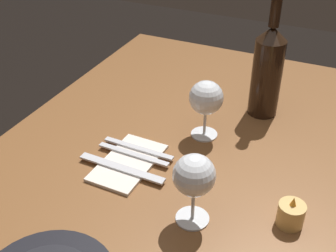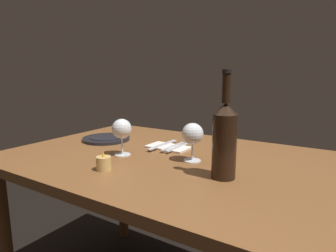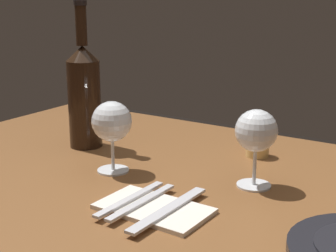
{
  "view_description": "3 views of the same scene",
  "coord_description": "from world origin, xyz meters",
  "views": [
    {
      "loc": [
        0.73,
        0.3,
        1.36
      ],
      "look_at": [
        0.03,
        -0.02,
        0.85
      ],
      "focal_mm": 46.56,
      "sensor_mm": 36.0,
      "label": 1
    },
    {
      "loc": [
        -0.61,
        0.95,
        1.07
      ],
      "look_at": [
        -0.01,
        -0.0,
        0.86
      ],
      "focal_mm": 30.64,
      "sensor_mm": 36.0,
      "label": 2
    },
    {
      "loc": [
        0.5,
        -0.75,
        1.1
      ],
      "look_at": [
        0.03,
        -0.02,
        0.87
      ],
      "focal_mm": 53.49,
      "sensor_mm": 36.0,
      "label": 3
    }
  ],
  "objects": [
    {
      "name": "dinner_plate",
      "position": [
        0.4,
        -0.07,
        0.75
      ],
      "size": [
        0.23,
        0.23,
        0.02
      ],
      "color": "black",
      "rests_on": "dining_table"
    },
    {
      "name": "votive_candle",
      "position": [
        0.09,
        0.26,
        0.76
      ],
      "size": [
        0.05,
        0.05,
        0.07
      ],
      "color": "#DBB266",
      "rests_on": "dining_table"
    },
    {
      "name": "wine_bottle",
      "position": [
        -0.29,
        0.11,
        0.87
      ],
      "size": [
        0.08,
        0.08,
        0.34
      ],
      "color": "black",
      "rests_on": "dining_table"
    },
    {
      "name": "wine_glass_left",
      "position": [
        0.16,
        0.09,
        0.85
      ],
      "size": [
        0.08,
        0.08,
        0.15
      ],
      "color": "white",
      "rests_on": "dining_table"
    },
    {
      "name": "fork_inner",
      "position": [
        0.03,
        -0.11,
        0.75
      ],
      "size": [
        0.02,
        0.18,
        0.0
      ],
      "color": "silver",
      "rests_on": "folded_napkin"
    },
    {
      "name": "dining_table",
      "position": [
        0.0,
        0.0,
        0.65
      ],
      "size": [
        1.3,
        0.9,
        0.74
      ],
      "color": "brown",
      "rests_on": "ground"
    },
    {
      "name": "wine_glass_right",
      "position": [
        -0.12,
        0.01,
        0.84
      ],
      "size": [
        0.08,
        0.08,
        0.15
      ],
      "color": "white",
      "rests_on": "dining_table"
    },
    {
      "name": "folded_napkin",
      "position": [
        0.06,
        -0.11,
        0.74
      ],
      "size": [
        0.19,
        0.12,
        0.01
      ],
      "color": "silver",
      "rests_on": "dining_table"
    },
    {
      "name": "fork_outer",
      "position": [
        0.01,
        -0.11,
        0.75
      ],
      "size": [
        0.02,
        0.18,
        0.0
      ],
      "color": "silver",
      "rests_on": "folded_napkin"
    },
    {
      "name": "table_knife",
      "position": [
        0.09,
        -0.11,
        0.75
      ],
      "size": [
        0.03,
        0.21,
        0.0
      ],
      "color": "silver",
      "rests_on": "folded_napkin"
    }
  ]
}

